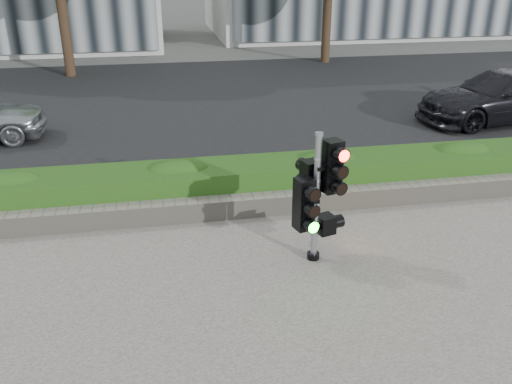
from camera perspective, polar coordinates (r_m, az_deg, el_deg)
The scene contains 7 objects.
ground at distance 7.68m, azimuth 2.22°, elevation -8.67°, with size 120.00×120.00×0.00m, color #51514C.
road at distance 16.89m, azimuth -5.31°, elevation 9.59°, with size 60.00×13.00×0.02m, color black.
curb at distance 10.40m, azimuth -1.56°, elevation 0.80°, with size 60.00×0.25×0.12m, color gray.
stone_wall at distance 9.22m, azimuth -0.34°, elevation -1.38°, with size 12.00×0.32×0.34m, color gray.
hedge at distance 9.73m, azimuth -1.02°, elevation 1.13°, with size 12.00×1.00×0.68m, color #458127.
traffic_signal at distance 7.58m, azimuth 6.42°, elevation 0.11°, with size 0.70×0.59×1.92m.
car_dark at distance 15.89m, azimuth 24.49°, elevation 9.18°, with size 1.86×4.57×1.33m, color black.
Camera 1 is at (-1.48, -6.31, 4.11)m, focal length 38.00 mm.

